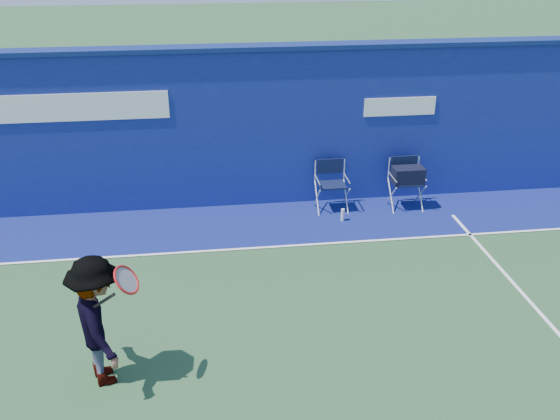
{
  "coord_description": "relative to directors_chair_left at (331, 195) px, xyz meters",
  "views": [
    {
      "loc": [
        -0.09,
        -5.69,
        4.99
      ],
      "look_at": [
        0.98,
        2.6,
        1.0
      ],
      "focal_mm": 38.0,
      "sensor_mm": 36.0,
      "label": 1
    }
  ],
  "objects": [
    {
      "name": "water_bottle",
      "position": [
        0.11,
        -0.53,
        -0.18
      ],
      "size": [
        0.07,
        0.07,
        0.24
      ],
      "primitive_type": "cylinder",
      "color": "silver",
      "rests_on": "ground"
    },
    {
      "name": "stadium_wall",
      "position": [
        -2.24,
        0.61,
        1.25
      ],
      "size": [
        24.0,
        0.5,
        3.08
      ],
      "color": "navy",
      "rests_on": "ground"
    },
    {
      "name": "out_of_bounds_strip",
      "position": [
        -2.24,
        -0.49,
        -0.3
      ],
      "size": [
        24.0,
        1.8,
        0.01
      ],
      "primitive_type": "cube",
      "color": "navy",
      "rests_on": "ground"
    },
    {
      "name": "court_lines",
      "position": [
        -2.24,
        -3.99,
        -0.29
      ],
      "size": [
        24.0,
        12.0,
        0.01
      ],
      "color": "white",
      "rests_on": "out_of_bounds_strip"
    },
    {
      "name": "ground",
      "position": [
        -2.24,
        -4.59,
        -0.3
      ],
      "size": [
        80.0,
        80.0,
        0.0
      ],
      "primitive_type": "plane",
      "color": "#284C2B",
      "rests_on": "ground"
    },
    {
      "name": "directors_chair_left",
      "position": [
        0.0,
        0.0,
        0.0
      ],
      "size": [
        0.57,
        0.51,
        0.96
      ],
      "color": "silver",
      "rests_on": "ground"
    },
    {
      "name": "tennis_player",
      "position": [
        -3.71,
        -4.38,
        0.54
      ],
      "size": [
        1.05,
        1.23,
        1.68
      ],
      "color": "#EA4738",
      "rests_on": "ground"
    },
    {
      "name": "directors_chair_right",
      "position": [
        1.46,
        -0.1,
        0.11
      ],
      "size": [
        0.59,
        0.53,
        0.98
      ],
      "color": "silver",
      "rests_on": "ground"
    }
  ]
}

